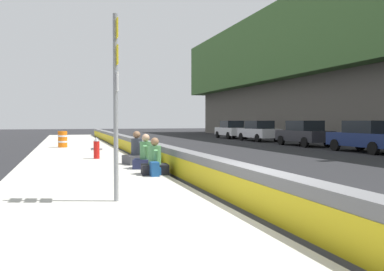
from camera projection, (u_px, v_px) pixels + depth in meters
name	position (u px, v px, depth m)	size (l,w,h in m)	color
ground_plane	(258.00, 216.00, 7.09)	(160.00, 160.00, 0.00)	#232326
sidewalk_strip	(106.00, 224.00, 6.28)	(80.00, 4.40, 0.14)	#B5B2A8
jersey_barrier	(258.00, 192.00, 7.07)	(76.00, 0.45, 0.85)	slate
route_sign_post	(116.00, 93.00, 7.64)	(0.44, 0.09, 3.60)	gray
fire_hydrant	(97.00, 148.00, 16.35)	(0.26, 0.46, 0.88)	red
seated_person_foreground	(155.00, 163.00, 11.61)	(0.73, 0.83, 1.07)	black
seated_person_middle	(146.00, 158.00, 13.03)	(0.88, 0.96, 1.13)	#23284C
seated_person_rear	(137.00, 154.00, 14.34)	(0.94, 1.02, 1.19)	#424247
backpack	(155.00, 169.00, 11.18)	(0.32, 0.28, 0.40)	navy
construction_barrel	(63.00, 139.00, 23.38)	(0.54, 0.54, 0.95)	orange
parked_car_third	(367.00, 136.00, 21.33)	(4.52, 1.99, 1.71)	navy
parked_car_fourth	(304.00, 133.00, 26.90)	(4.51, 1.96, 1.71)	#28282D
parked_car_midline	(259.00, 131.00, 33.11)	(4.54, 2.03, 1.71)	silver
parked_car_far	(231.00, 129.00, 38.42)	(4.54, 2.03, 1.71)	silver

